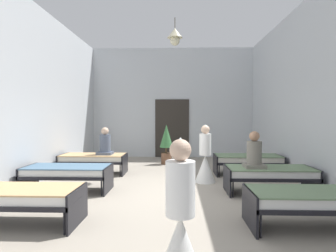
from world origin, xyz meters
The scene contains 13 objects.
ground_plane centered at (0.00, 0.00, -0.05)m, with size 7.22×11.22×0.10m, color #9E9384.
room_shell centered at (0.00, 1.37, 2.26)m, with size 7.02×10.82×4.52m.
bed_left_row_0 centered at (-2.26, -1.90, 0.44)m, with size 1.90×0.84×0.57m.
bed_right_row_0 centered at (2.26, -1.90, 0.44)m, with size 1.90×0.84×0.57m.
bed_left_row_1 centered at (-2.26, 0.00, 0.44)m, with size 1.90×0.84×0.57m.
bed_right_row_1 centered at (2.26, 0.00, 0.44)m, with size 1.90×0.84×0.57m.
bed_left_row_2 centered at (-2.26, 1.90, 0.44)m, with size 1.90×0.84×0.57m.
bed_right_row_2 centered at (2.26, 1.90, 0.44)m, with size 1.90×0.84×0.57m.
nurse_near_aisle centered at (0.94, 0.96, 0.53)m, with size 0.52×0.52×1.49m.
nurse_mid_aisle centered at (0.26, -3.34, 0.53)m, with size 0.52×0.52×1.49m.
patient_seated_primary centered at (1.91, -0.04, 0.87)m, with size 0.44×0.44×0.80m.
patient_seated_secondary centered at (-1.91, 1.90, 0.87)m, with size 0.44×0.44×0.80m.
potted_plant centered at (-0.17, 3.62, 0.81)m, with size 0.47×0.47×1.40m.
Camera 1 is at (0.23, -6.05, 1.70)m, focal length 29.21 mm.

